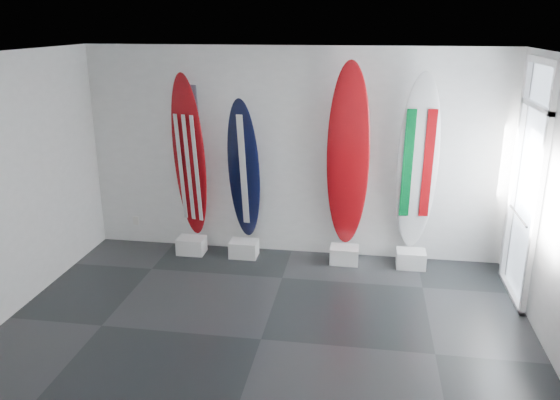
% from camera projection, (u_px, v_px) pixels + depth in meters
% --- Properties ---
extents(floor, '(6.00, 6.00, 0.00)m').
position_uv_depth(floor, '(261.00, 339.00, 6.10)').
color(floor, black).
rests_on(floor, ground).
extents(ceiling, '(6.00, 6.00, 0.00)m').
position_uv_depth(ceiling, '(258.00, 57.00, 5.17)').
color(ceiling, white).
rests_on(ceiling, wall_back).
extents(wall_back, '(6.00, 0.00, 6.00)m').
position_uv_depth(wall_back, '(292.00, 154.00, 7.99)').
color(wall_back, silver).
rests_on(wall_back, ground).
extents(wall_front, '(6.00, 0.00, 6.00)m').
position_uv_depth(wall_front, '(179.00, 345.00, 3.29)').
color(wall_front, silver).
rests_on(wall_front, ground).
extents(display_block_usa, '(0.40, 0.30, 0.24)m').
position_uv_depth(display_block_usa, '(192.00, 245.00, 8.33)').
color(display_block_usa, white).
rests_on(display_block_usa, floor).
extents(surfboard_usa, '(0.61, 0.43, 2.42)m').
position_uv_depth(surfboard_usa, '(189.00, 157.00, 8.01)').
color(surfboard_usa, maroon).
rests_on(surfboard_usa, display_block_usa).
extents(display_block_navy, '(0.40, 0.30, 0.24)m').
position_uv_depth(display_block_navy, '(244.00, 249.00, 8.21)').
color(display_block_navy, white).
rests_on(display_block_navy, floor).
extents(surfboard_navy, '(0.52, 0.42, 2.09)m').
position_uv_depth(surfboard_navy, '(244.00, 171.00, 7.94)').
color(surfboard_navy, black).
rests_on(surfboard_navy, display_block_navy).
extents(display_block_swiss, '(0.40, 0.30, 0.24)m').
position_uv_depth(display_block_swiss, '(344.00, 255.00, 7.99)').
color(display_block_swiss, white).
rests_on(display_block_swiss, floor).
extents(surfboard_swiss, '(0.59, 0.24, 2.61)m').
position_uv_depth(surfboard_swiss, '(348.00, 156.00, 7.65)').
color(surfboard_swiss, maroon).
rests_on(surfboard_swiss, display_block_swiss).
extents(display_block_italy, '(0.40, 0.30, 0.24)m').
position_uv_depth(display_block_italy, '(411.00, 259.00, 7.85)').
color(display_block_italy, white).
rests_on(display_block_italy, floor).
extents(surfboard_italy, '(0.58, 0.30, 2.47)m').
position_uv_depth(surfboard_italy, '(418.00, 164.00, 7.53)').
color(surfboard_italy, silver).
rests_on(surfboard_italy, display_block_italy).
extents(wall_outlet, '(0.09, 0.02, 0.13)m').
position_uv_depth(wall_outlet, '(136.00, 221.00, 8.68)').
color(wall_outlet, silver).
rests_on(wall_outlet, wall_back).
extents(glass_door, '(0.12, 1.16, 2.85)m').
position_uv_depth(glass_door, '(528.00, 186.00, 6.68)').
color(glass_door, white).
rests_on(glass_door, floor).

